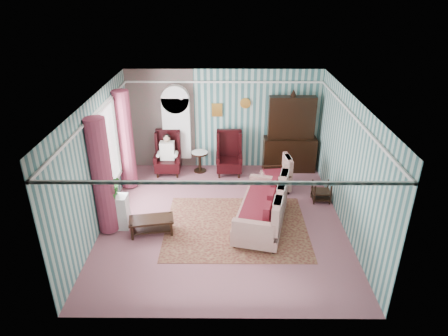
{
  "coord_description": "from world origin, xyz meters",
  "views": [
    {
      "loc": [
        0.08,
        -7.93,
        5.16
      ],
      "look_at": [
        0.02,
        0.6,
        1.06
      ],
      "focal_mm": 32.0,
      "sensor_mm": 36.0,
      "label": 1
    }
  ],
  "objects_px": {
    "dresser_hutch": "(291,132)",
    "coffee_table": "(152,226)",
    "plant_stand": "(116,212)",
    "wingback_right": "(229,154)",
    "sofa": "(262,204)",
    "wingback_left": "(168,154)",
    "round_side_table": "(200,162)",
    "floral_armchair": "(276,173)",
    "bookcase": "(177,132)",
    "seated_woman": "(168,155)",
    "nest_table": "(321,191)"
  },
  "relations": [
    {
      "from": "coffee_table",
      "to": "plant_stand",
      "type": "bearing_deg",
      "value": 163.44
    },
    {
      "from": "wingback_right",
      "to": "plant_stand",
      "type": "distance_m",
      "value": 3.76
    },
    {
      "from": "dresser_hutch",
      "to": "sofa",
      "type": "distance_m",
      "value": 3.17
    },
    {
      "from": "wingback_left",
      "to": "coffee_table",
      "type": "xyz_separation_m",
      "value": [
        0.03,
        -3.0,
        -0.44
      ]
    },
    {
      "from": "wingback_right",
      "to": "sofa",
      "type": "bearing_deg",
      "value": -74.81
    },
    {
      "from": "seated_woman",
      "to": "plant_stand",
      "type": "distance_m",
      "value": 2.87
    },
    {
      "from": "bookcase",
      "to": "wingback_left",
      "type": "distance_m",
      "value": 0.68
    },
    {
      "from": "dresser_hutch",
      "to": "floral_armchair",
      "type": "bearing_deg",
      "value": -112.77
    },
    {
      "from": "wingback_left",
      "to": "coffee_table",
      "type": "height_order",
      "value": "wingback_left"
    },
    {
      "from": "wingback_left",
      "to": "round_side_table",
      "type": "distance_m",
      "value": 0.97
    },
    {
      "from": "wingback_left",
      "to": "seated_woman",
      "type": "relative_size",
      "value": 1.06
    },
    {
      "from": "wingback_right",
      "to": "seated_woman",
      "type": "height_order",
      "value": "wingback_right"
    },
    {
      "from": "round_side_table",
      "to": "sofa",
      "type": "height_order",
      "value": "sofa"
    },
    {
      "from": "sofa",
      "to": "dresser_hutch",
      "type": "bearing_deg",
      "value": -6.08
    },
    {
      "from": "nest_table",
      "to": "plant_stand",
      "type": "distance_m",
      "value": 5.02
    },
    {
      "from": "wingback_left",
      "to": "wingback_right",
      "type": "bearing_deg",
      "value": 0.0
    },
    {
      "from": "dresser_hutch",
      "to": "seated_woman",
      "type": "distance_m",
      "value": 3.56
    },
    {
      "from": "dresser_hutch",
      "to": "seated_woman",
      "type": "relative_size",
      "value": 2.0
    },
    {
      "from": "coffee_table",
      "to": "wingback_left",
      "type": "bearing_deg",
      "value": 90.55
    },
    {
      "from": "plant_stand",
      "to": "nest_table",
      "type": "bearing_deg",
      "value": 13.84
    },
    {
      "from": "sofa",
      "to": "floral_armchair",
      "type": "xyz_separation_m",
      "value": [
        0.52,
        1.71,
        -0.06
      ]
    },
    {
      "from": "wingback_right",
      "to": "wingback_left",
      "type": "bearing_deg",
      "value": 180.0
    },
    {
      "from": "seated_woman",
      "to": "plant_stand",
      "type": "height_order",
      "value": "seated_woman"
    },
    {
      "from": "bookcase",
      "to": "sofa",
      "type": "xyz_separation_m",
      "value": [
        2.22,
        -3.05,
        -0.55
      ]
    },
    {
      "from": "wingback_right",
      "to": "plant_stand",
      "type": "xyz_separation_m",
      "value": [
        -2.55,
        -2.75,
        -0.22
      ]
    },
    {
      "from": "seated_woman",
      "to": "plant_stand",
      "type": "bearing_deg",
      "value": -106.22
    },
    {
      "from": "wingback_left",
      "to": "sofa",
      "type": "distance_m",
      "value": 3.63
    },
    {
      "from": "bookcase",
      "to": "seated_woman",
      "type": "relative_size",
      "value": 1.9
    },
    {
      "from": "bookcase",
      "to": "wingback_right",
      "type": "height_order",
      "value": "bookcase"
    },
    {
      "from": "bookcase",
      "to": "wingback_right",
      "type": "xyz_separation_m",
      "value": [
        1.5,
        -0.39,
        -0.5
      ]
    },
    {
      "from": "dresser_hutch",
      "to": "coffee_table",
      "type": "bearing_deg",
      "value": -136.74
    },
    {
      "from": "dresser_hutch",
      "to": "coffee_table",
      "type": "height_order",
      "value": "dresser_hutch"
    },
    {
      "from": "seated_woman",
      "to": "floral_armchair",
      "type": "bearing_deg",
      "value": -17.64
    },
    {
      "from": "wingback_left",
      "to": "wingback_right",
      "type": "distance_m",
      "value": 1.75
    },
    {
      "from": "nest_table",
      "to": "wingback_right",
      "type": "bearing_deg",
      "value": 146.25
    },
    {
      "from": "bookcase",
      "to": "plant_stand",
      "type": "height_order",
      "value": "bookcase"
    },
    {
      "from": "bookcase",
      "to": "plant_stand",
      "type": "xyz_separation_m",
      "value": [
        -1.05,
        -3.14,
        -0.72
      ]
    },
    {
      "from": "bookcase",
      "to": "seated_woman",
      "type": "distance_m",
      "value": 0.7
    },
    {
      "from": "plant_stand",
      "to": "wingback_right",
      "type": "bearing_deg",
      "value": 47.16
    },
    {
      "from": "sofa",
      "to": "coffee_table",
      "type": "xyz_separation_m",
      "value": [
        -2.44,
        -0.33,
        -0.38
      ]
    },
    {
      "from": "bookcase",
      "to": "wingback_left",
      "type": "height_order",
      "value": "bookcase"
    },
    {
      "from": "wingback_left",
      "to": "sofa",
      "type": "relative_size",
      "value": 0.57
    },
    {
      "from": "wingback_left",
      "to": "nest_table",
      "type": "distance_m",
      "value": 4.37
    },
    {
      "from": "round_side_table",
      "to": "bookcase",
      "type": "bearing_deg",
      "value": 159.73
    },
    {
      "from": "wingback_right",
      "to": "nest_table",
      "type": "relative_size",
      "value": 2.31
    },
    {
      "from": "bookcase",
      "to": "wingback_left",
      "type": "relative_size",
      "value": 1.79
    },
    {
      "from": "wingback_right",
      "to": "nest_table",
      "type": "xyz_separation_m",
      "value": [
        2.32,
        -1.55,
        -0.35
      ]
    },
    {
      "from": "wingback_left",
      "to": "coffee_table",
      "type": "bearing_deg",
      "value": -89.45
    },
    {
      "from": "coffee_table",
      "to": "dresser_hutch",
      "type": "bearing_deg",
      "value": 43.26
    },
    {
      "from": "wingback_left",
      "to": "round_side_table",
      "type": "xyz_separation_m",
      "value": [
        0.9,
        0.15,
        -0.33
      ]
    }
  ]
}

